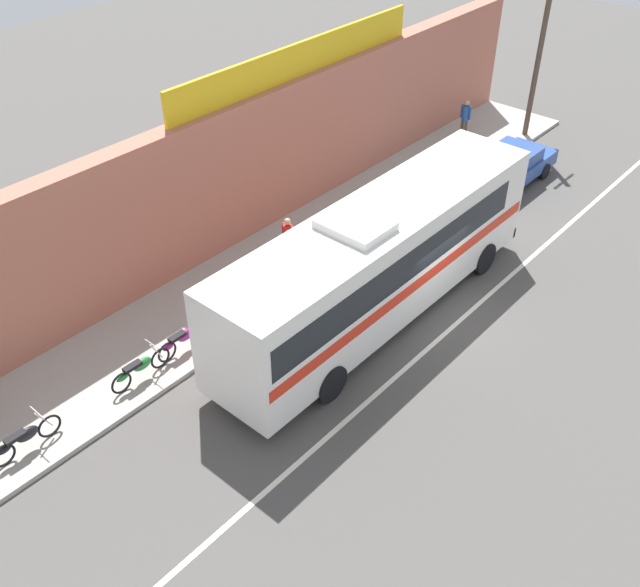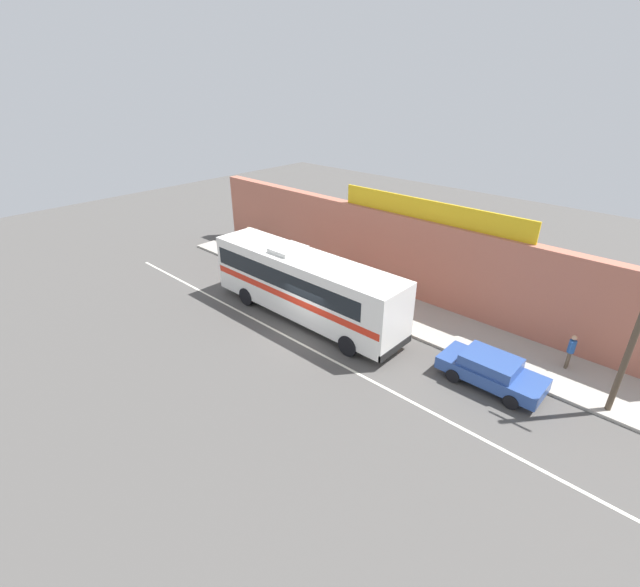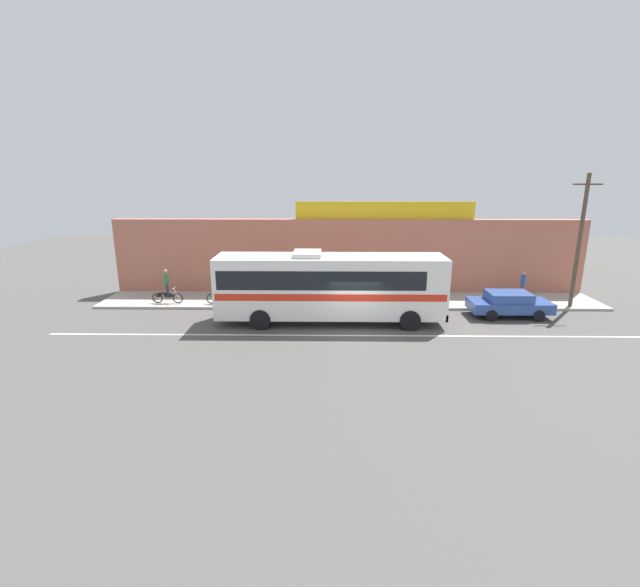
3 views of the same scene
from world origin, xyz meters
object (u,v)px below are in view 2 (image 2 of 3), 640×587
object	(u,v)px
intercity_bus	(304,283)
motorcycle_red	(267,263)
parked_car	(491,370)
motorcycle_black	(238,250)
pedestrian_by_curb	(571,349)
pedestrian_near_shop	(352,280)
pedestrian_far_right	(249,236)
motorcycle_purple	(283,268)
utility_pole	(640,323)

from	to	relation	value
intercity_bus	motorcycle_red	distance (m)	7.09
parked_car	motorcycle_black	bearing A→B (deg)	174.68
parked_car	pedestrian_by_curb	world-z (taller)	pedestrian_by_curb
parked_car	pedestrian_near_shop	size ratio (longest dim) A/B	2.71
parked_car	motorcycle_black	world-z (taller)	parked_car
parked_car	motorcycle_red	distance (m)	16.29
motorcycle_black	pedestrian_far_right	world-z (taller)	pedestrian_far_right
parked_car	motorcycle_black	xyz separation A→B (m)	(-19.46, 1.81, -0.17)
motorcycle_red	pedestrian_far_right	size ratio (longest dim) A/B	1.07
motorcycle_black	pedestrian_far_right	bearing A→B (deg)	108.77
intercity_bus	motorcycle_black	distance (m)	10.14
intercity_bus	motorcycle_red	bearing A→B (deg)	155.37
intercity_bus	motorcycle_black	bearing A→B (deg)	162.71
motorcycle_purple	motorcycle_red	size ratio (longest dim) A/B	0.98
motorcycle_purple	utility_pole	bearing A→B (deg)	-0.79
parked_car	utility_pole	world-z (taller)	utility_pole
parked_car	pedestrian_far_right	size ratio (longest dim) A/B	2.45
motorcycle_purple	pedestrian_near_shop	bearing A→B (deg)	9.29
intercity_bus	pedestrian_by_curb	size ratio (longest dim) A/B	7.07
intercity_bus	parked_car	bearing A→B (deg)	6.72
utility_pole	pedestrian_far_right	distance (m)	24.32
parked_car	pedestrian_by_curb	distance (m)	3.97
parked_car	utility_pole	xyz separation A→B (m)	(4.16, 1.52, 3.29)
parked_car	pedestrian_by_curb	size ratio (longest dim) A/B	2.58
parked_car	utility_pole	bearing A→B (deg)	20.04
utility_pole	motorcycle_red	bearing A→B (deg)	179.41
motorcycle_purple	pedestrian_near_shop	xyz separation A→B (m)	(5.09, 0.83, 0.49)
intercity_bus	motorcycle_purple	size ratio (longest dim) A/B	6.36
intercity_bus	pedestrian_by_curb	distance (m)	12.85
motorcycle_black	pedestrian_far_right	distance (m)	1.58
motorcycle_red	pedestrian_near_shop	size ratio (longest dim) A/B	1.19
pedestrian_near_shop	pedestrian_by_curb	size ratio (longest dim) A/B	0.95
utility_pole	pedestrian_far_right	xyz separation A→B (m)	(-24.09, 1.68, -2.86)
pedestrian_by_curb	pedestrian_far_right	distance (m)	22.03
pedestrian_far_right	pedestrian_by_curb	bearing A→B (deg)	0.41
motorcycle_black	pedestrian_near_shop	distance (m)	9.92
motorcycle_black	pedestrian_near_shop	xyz separation A→B (m)	(9.87, 0.79, 0.49)
pedestrian_near_shop	pedestrian_far_right	xyz separation A→B (m)	(-10.34, 0.59, 0.11)
intercity_bus	utility_pole	distance (m)	14.44
parked_car	pedestrian_far_right	world-z (taller)	pedestrian_far_right
utility_pole	pedestrian_by_curb	world-z (taller)	utility_pole
motorcycle_black	pedestrian_near_shop	bearing A→B (deg)	4.59
motorcycle_purple	motorcycle_black	bearing A→B (deg)	179.54
intercity_bus	pedestrian_far_right	bearing A→B (deg)	156.53
intercity_bus	pedestrian_near_shop	distance (m)	3.92
utility_pole	motorcycle_purple	bearing A→B (deg)	179.21
parked_car	motorcycle_purple	size ratio (longest dim) A/B	2.32
motorcycle_black	motorcycle_red	xyz separation A→B (m)	(3.27, -0.09, 0.00)
motorcycle_purple	pedestrian_by_curb	bearing A→B (deg)	5.37
pedestrian_near_shop	pedestrian_by_curb	bearing A→B (deg)	3.64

